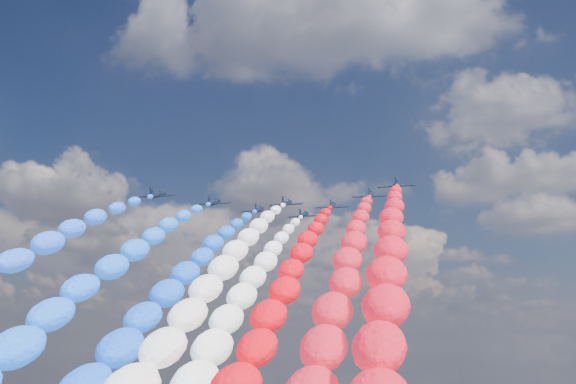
# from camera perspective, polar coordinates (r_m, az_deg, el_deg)

# --- Properties ---
(jet_0) EXTENTS (8.54, 11.67, 5.82)m
(jet_0) POSITION_cam_1_polar(r_m,az_deg,el_deg) (163.38, -11.10, -0.25)
(jet_0) COLOR black
(jet_1) EXTENTS (8.59, 11.71, 5.82)m
(jet_1) POSITION_cam_1_polar(r_m,az_deg,el_deg) (169.59, -6.37, -0.90)
(jet_1) COLOR black
(trail_1) EXTENTS (6.55, 117.42, 60.33)m
(trail_1) POSITION_cam_1_polar(r_m,az_deg,el_deg) (110.19, -16.15, -8.69)
(trail_1) COLOR blue
(jet_2) EXTENTS (9.05, 12.04, 5.82)m
(jet_2) POSITION_cam_1_polar(r_m,az_deg,el_deg) (177.61, -2.52, -1.54)
(jet_2) COLOR black
(trail_2) EXTENTS (6.55, 117.42, 60.33)m
(trail_2) POSITION_cam_1_polar(r_m,az_deg,el_deg) (116.63, -9.66, -9.25)
(trail_2) COLOR blue
(jet_3) EXTENTS (8.84, 11.89, 5.82)m
(jet_3) POSITION_cam_1_polar(r_m,az_deg,el_deg) (169.46, -0.12, -0.97)
(jet_3) COLOR black
(trail_3) EXTENTS (6.55, 117.42, 60.33)m
(trail_3) POSITION_cam_1_polar(r_m,az_deg,el_deg) (107.54, -6.40, -9.02)
(trail_3) COLOR white
(jet_4) EXTENTS (9.21, 12.15, 5.82)m
(jet_4) POSITION_cam_1_polar(r_m,az_deg,el_deg) (184.52, 1.35, -1.99)
(jet_4) COLOR black
(trail_4) EXTENTS (6.55, 117.42, 60.33)m
(trail_4) POSITION_cam_1_polar(r_m,az_deg,el_deg) (122.39, -3.40, -9.59)
(trail_4) COLOR white
(jet_5) EXTENTS (8.80, 11.86, 5.82)m
(jet_5) POSITION_cam_1_polar(r_m,az_deg,el_deg) (173.09, 3.82, -1.21)
(jet_5) COLOR black
(trail_5) EXTENTS (6.55, 117.42, 60.33)m
(trail_5) POSITION_cam_1_polar(r_m,az_deg,el_deg) (110.19, 0.02, -9.21)
(trail_5) COLOR red
(jet_6) EXTENTS (8.63, 11.74, 5.82)m
(jet_6) POSITION_cam_1_polar(r_m,az_deg,el_deg) (161.68, 7.09, -0.27)
(jet_6) COLOR black
(trail_6) EXTENTS (6.55, 117.42, 60.33)m
(trail_6) POSITION_cam_1_polar(r_m,az_deg,el_deg) (98.03, 5.01, -8.64)
(trail_6) COLOR red
(jet_7) EXTENTS (9.18, 12.13, 5.82)m
(jet_7) POSITION_cam_1_polar(r_m,az_deg,el_deg) (152.45, 9.36, 0.61)
(jet_7) COLOR black
(trail_7) EXTENTS (6.55, 117.42, 60.33)m
(trail_7) POSITION_cam_1_polar(r_m,az_deg,el_deg) (88.41, 8.74, -8.04)
(trail_7) COLOR red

